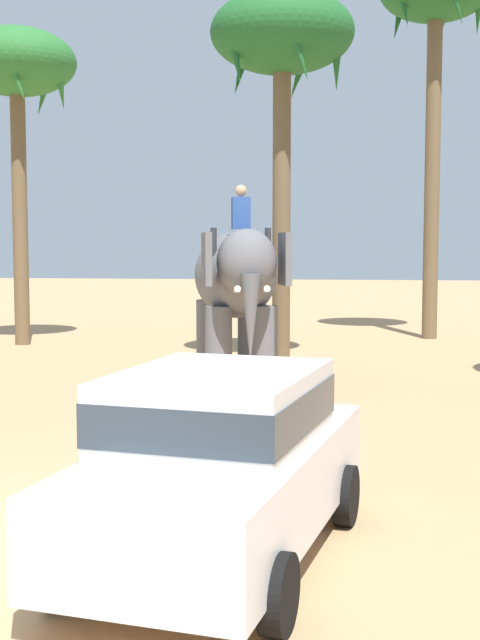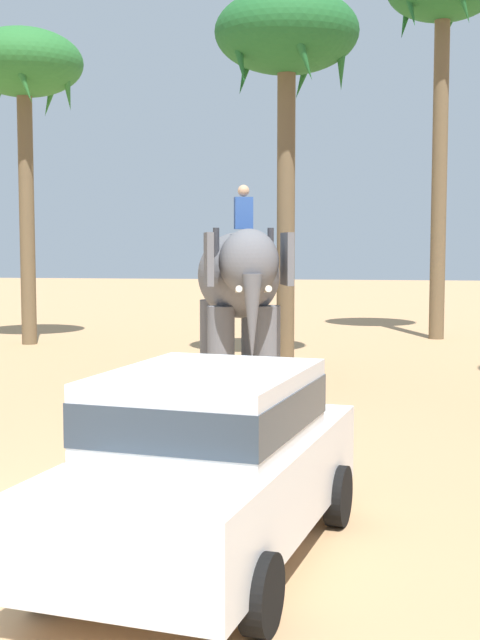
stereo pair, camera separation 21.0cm
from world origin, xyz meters
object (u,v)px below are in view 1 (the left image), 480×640
at_px(palm_tree_near_hut, 435,6).
at_px(palm_tree_leaning_seaward, 17,72).
at_px(car_sedan_foreground, 221,457).
at_px(elephant_with_mahout, 237,284).
at_px(palm_tree_behind_elephant, 282,44).

relative_size(palm_tree_near_hut, palm_tree_leaning_seaward, 1.27).
distance_m(car_sedan_foreground, palm_tree_near_hut, 20.67).
distance_m(elephant_with_mahout, palm_tree_behind_elephant, 5.89).
distance_m(palm_tree_behind_elephant, palm_tree_near_hut, 7.67).
bearing_deg(elephant_with_mahout, car_sedan_foreground, -83.37).
bearing_deg(elephant_with_mahout, palm_tree_behind_elephant, 76.04).
relative_size(elephant_with_mahout, palm_tree_leaning_seaward, 0.47).
bearing_deg(palm_tree_leaning_seaward, palm_tree_behind_elephant, -23.57).
distance_m(car_sedan_foreground, palm_tree_leaning_seaward, 18.55).
relative_size(palm_tree_behind_elephant, palm_tree_leaning_seaward, 0.98).
height_order(car_sedan_foreground, palm_tree_near_hut, palm_tree_near_hut).
xyz_separation_m(elephant_with_mahout, palm_tree_near_hut, (4.55, 8.88, 7.52)).
xyz_separation_m(car_sedan_foreground, palm_tree_behind_elephant, (-0.45, 12.29, 6.26)).
xyz_separation_m(elephant_with_mahout, palm_tree_leaning_seaward, (-6.74, 5.92, 5.39)).
relative_size(elephant_with_mahout, palm_tree_near_hut, 0.37).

